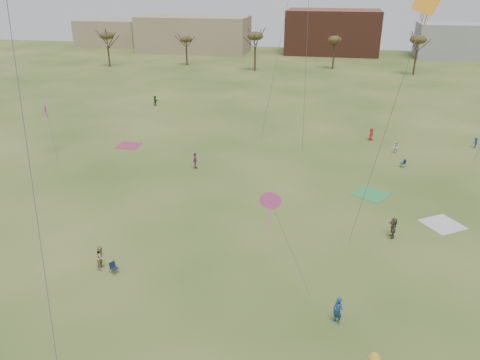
# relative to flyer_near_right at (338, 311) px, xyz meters

# --- Properties ---
(ground) EXTENTS (260.00, 260.00, 0.00)m
(ground) POSITION_rel_flyer_near_right_xyz_m (-8.03, -3.46, -0.93)
(ground) COLOR #2D4D18
(ground) RESTS_ON ground
(flyer_near_right) EXTENTS (0.81, 0.76, 1.85)m
(flyer_near_right) POSITION_rel_flyer_near_right_xyz_m (0.00, 0.00, 0.00)
(flyer_near_right) COLOR navy
(flyer_near_right) RESTS_ON ground
(spectator_fore_b) EXTENTS (0.76, 0.95, 1.87)m
(spectator_fore_b) POSITION_rel_flyer_near_right_xyz_m (-17.40, 2.60, 0.01)
(spectator_fore_b) COLOR tan
(spectator_fore_b) RESTS_ON ground
(spectator_fore_c) EXTENTS (0.60, 1.69, 1.80)m
(spectator_fore_c) POSITION_rel_flyer_near_right_xyz_m (4.45, 11.66, -0.02)
(spectator_fore_c) COLOR brown
(spectator_fore_c) RESTS_ON ground
(spectator_mid_d) EXTENTS (0.85, 1.20, 1.90)m
(spectator_mid_d) POSITION_rel_flyer_near_right_xyz_m (-16.24, 23.08, 0.02)
(spectator_mid_d) COLOR #A64583
(spectator_mid_d) RESTS_ON ground
(spectator_mid_e) EXTENTS (0.94, 0.87, 1.54)m
(spectator_mid_e) POSITION_rel_flyer_near_right_xyz_m (6.80, 32.90, -0.16)
(spectator_mid_e) COLOR silver
(spectator_mid_e) RESTS_ON ground
(flyer_far_a) EXTENTS (1.51, 1.45, 1.72)m
(flyer_far_a) POSITION_rel_flyer_near_right_xyz_m (-31.21, 49.18, -0.07)
(flyer_far_a) COLOR #256321
(flyer_far_a) RESTS_ON ground
(flyer_far_b) EXTENTS (0.87, 0.99, 1.70)m
(flyer_far_b) POSITION_rel_flyer_near_right_xyz_m (4.05, 37.55, -0.08)
(flyer_far_b) COLOR red
(flyer_far_b) RESTS_ON ground
(flyer_far_c) EXTENTS (0.65, 0.96, 1.38)m
(flyer_far_c) POSITION_rel_flyer_near_right_xyz_m (17.06, 37.10, -0.23)
(flyer_far_c) COLOR navy
(flyer_far_c) RESTS_ON ground
(blanket_cream) EXTENTS (4.17, 4.17, 0.03)m
(blanket_cream) POSITION_rel_flyer_near_right_xyz_m (9.08, 14.79, -0.92)
(blanket_cream) COLOR silver
(blanket_cream) RESTS_ON ground
(blanket_plum) EXTENTS (3.05, 3.05, 0.03)m
(blanket_plum) POSITION_rel_flyer_near_right_xyz_m (-27.02, 28.79, -0.92)
(blanket_plum) COLOR #A6335D
(blanket_plum) RESTS_ON ground
(blanket_olive) EXTENTS (4.18, 4.18, 0.03)m
(blanket_olive) POSITION_rel_flyer_near_right_xyz_m (3.22, 19.93, -0.92)
(blanket_olive) COLOR green
(blanket_olive) RESTS_ON ground
(camp_chair_left) EXTENTS (0.72, 0.70, 0.87)m
(camp_chair_left) POSITION_rel_flyer_near_right_xyz_m (-16.20, 2.13, -0.67)
(camp_chair_left) COLOR #131E36
(camp_chair_left) RESTS_ON ground
(camp_chair_right) EXTENTS (0.69, 0.66, 0.87)m
(camp_chair_right) POSITION_rel_flyer_near_right_xyz_m (7.15, 28.30, -0.67)
(camp_chair_right) COLOR #131F35
(camp_chair_right) RESTS_ON ground
(tree_line) EXTENTS (117.44, 49.32, 8.91)m
(tree_line) POSITION_rel_flyer_near_right_xyz_m (-10.87, 75.67, 6.16)
(tree_line) COLOR #3A2B1E
(tree_line) RESTS_ON ground
(building_tan) EXTENTS (32.00, 14.00, 10.00)m
(building_tan) POSITION_rel_flyer_near_right_xyz_m (-43.03, 111.54, 4.07)
(building_tan) COLOR #937F60
(building_tan) RESTS_ON ground
(building_brick) EXTENTS (26.00, 16.00, 12.00)m
(building_brick) POSITION_rel_flyer_near_right_xyz_m (-3.03, 116.54, 5.07)
(building_brick) COLOR brown
(building_brick) RESTS_ON ground
(building_grey) EXTENTS (24.00, 12.00, 9.00)m
(building_grey) POSITION_rel_flyer_near_right_xyz_m (31.97, 114.54, 3.57)
(building_grey) COLOR gray
(building_grey) RESTS_ON ground
(building_tan_west) EXTENTS (20.00, 12.00, 8.00)m
(building_tan_west) POSITION_rel_flyer_near_right_xyz_m (-73.03, 118.54, 3.07)
(building_tan_west) COLOR #937F60
(building_tan_west) RESTS_ON ground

